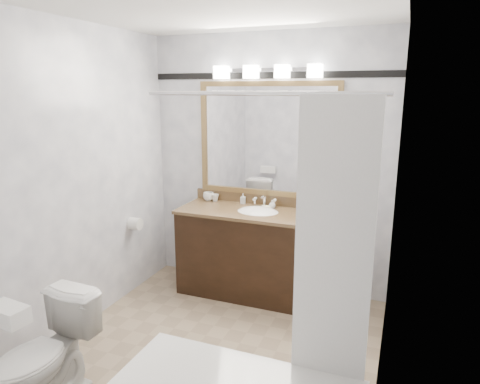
% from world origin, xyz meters
% --- Properties ---
extents(room, '(2.42, 2.62, 2.52)m').
position_xyz_m(room, '(0.00, 0.00, 1.25)').
color(room, tan).
rests_on(room, ground).
extents(vanity, '(1.53, 0.58, 0.97)m').
position_xyz_m(vanity, '(0.00, 1.02, 0.44)').
color(vanity, black).
rests_on(vanity, ground).
extents(mirror, '(1.40, 0.04, 1.10)m').
position_xyz_m(mirror, '(0.00, 1.28, 1.50)').
color(mirror, olive).
rests_on(mirror, room).
extents(vanity_light_bar, '(1.02, 0.14, 0.12)m').
position_xyz_m(vanity_light_bar, '(0.00, 1.23, 2.13)').
color(vanity_light_bar, silver).
rests_on(vanity_light_bar, room).
extents(accent_stripe, '(2.40, 0.01, 0.06)m').
position_xyz_m(accent_stripe, '(0.00, 1.29, 2.10)').
color(accent_stripe, black).
rests_on(accent_stripe, room).
extents(tp_roll, '(0.11, 0.12, 0.12)m').
position_xyz_m(tp_roll, '(-1.14, 0.66, 0.70)').
color(tp_roll, white).
rests_on(tp_roll, room).
extents(toilet, '(0.43, 0.71, 0.70)m').
position_xyz_m(toilet, '(-0.74, -0.92, 0.35)').
color(toilet, white).
rests_on(toilet, ground).
extents(tissue_box, '(0.25, 0.16, 0.10)m').
position_xyz_m(tissue_box, '(-0.74, -1.12, 0.75)').
color(tissue_box, white).
rests_on(tissue_box, toilet).
extents(coffee_maker, '(0.20, 0.25, 0.38)m').
position_xyz_m(coffee_maker, '(0.58, 1.06, 1.04)').
color(coffee_maker, black).
rests_on(coffee_maker, vanity).
extents(cup_left, '(0.13, 0.13, 0.09)m').
position_xyz_m(cup_left, '(-0.61, 1.22, 0.89)').
color(cup_left, white).
rests_on(cup_left, vanity).
extents(cup_right, '(0.09, 0.09, 0.07)m').
position_xyz_m(cup_right, '(-0.54, 1.22, 0.89)').
color(cup_right, white).
rests_on(cup_right, vanity).
extents(soap_bottle_a, '(0.05, 0.05, 0.10)m').
position_xyz_m(soap_bottle_a, '(-0.23, 1.23, 0.90)').
color(soap_bottle_a, white).
rests_on(soap_bottle_a, vanity).
extents(soap_bottle_b, '(0.08, 0.08, 0.08)m').
position_xyz_m(soap_bottle_b, '(0.09, 1.17, 0.89)').
color(soap_bottle_b, white).
rests_on(soap_bottle_b, vanity).
extents(soap_bar, '(0.10, 0.08, 0.03)m').
position_xyz_m(soap_bar, '(0.04, 1.13, 0.86)').
color(soap_bar, beige).
rests_on(soap_bar, vanity).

